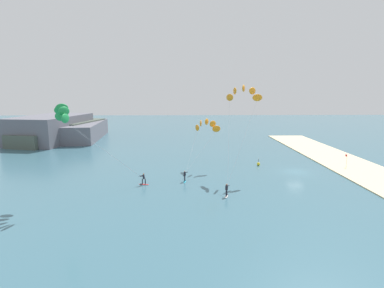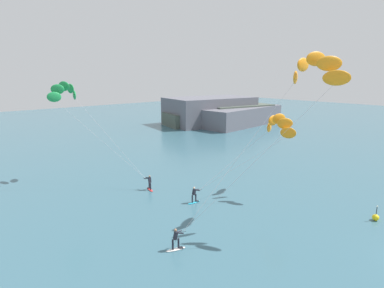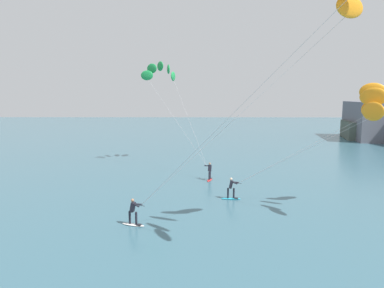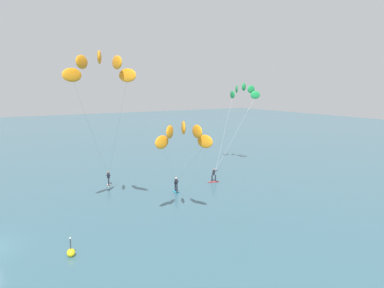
{
  "view_description": "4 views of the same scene",
  "coord_description": "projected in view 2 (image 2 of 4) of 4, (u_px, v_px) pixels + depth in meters",
  "views": [
    {
      "loc": [
        -47.97,
        18.34,
        13.24
      ],
      "look_at": [
        -7.25,
        17.45,
        6.05
      ],
      "focal_mm": 28.06,
      "sensor_mm": 36.0,
      "label": 1
    },
    {
      "loc": [
        -23.71,
        -2.47,
        12.44
      ],
      "look_at": [
        -4.77,
        19.14,
        5.88
      ],
      "focal_mm": 28.2,
      "sensor_mm": 36.0,
      "label": 2
    },
    {
      "loc": [
        -7.85,
        -6.46,
        7.81
      ],
      "look_at": [
        -8.07,
        20.88,
        3.92
      ],
      "focal_mm": 31.49,
      "sensor_mm": 36.0,
      "label": 3
    },
    {
      "loc": [
        28.43,
        0.22,
        11.45
      ],
      "look_at": [
        -6.98,
        21.65,
        4.78
      ],
      "focal_mm": 34.09,
      "sensor_mm": 36.0,
      "label": 4
    }
  ],
  "objects": [
    {
      "name": "kitesurfer_nearshore",
      "position": [
        275.0,
        128.0,
        30.92
      ],
      "size": [
        10.53,
        6.4,
        8.64
      ],
      "color": "#23ADD1",
      "rests_on": "ground"
    },
    {
      "name": "kitesurfer_mid_water",
      "position": [
        310.0,
        75.0,
        23.18
      ],
      "size": [
        13.24,
        7.23,
        14.22
      ],
      "color": "white",
      "rests_on": "ground"
    },
    {
      "name": "marker_buoy",
      "position": [
        376.0,
        217.0,
        26.39
      ],
      "size": [
        0.56,
        0.56,
        1.38
      ],
      "color": "yellow",
      "rests_on": "ground"
    },
    {
      "name": "distant_headland",
      "position": [
        221.0,
        113.0,
        78.81
      ],
      "size": [
        29.86,
        20.49,
        6.85
      ],
      "color": "slate",
      "rests_on": "ground"
    },
    {
      "name": "kitesurfer_far_out",
      "position": [
        68.0,
        96.0,
        34.03
      ],
      "size": [
        7.91,
        11.09,
        11.79
      ],
      "color": "red",
      "rests_on": "ground"
    }
  ]
}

